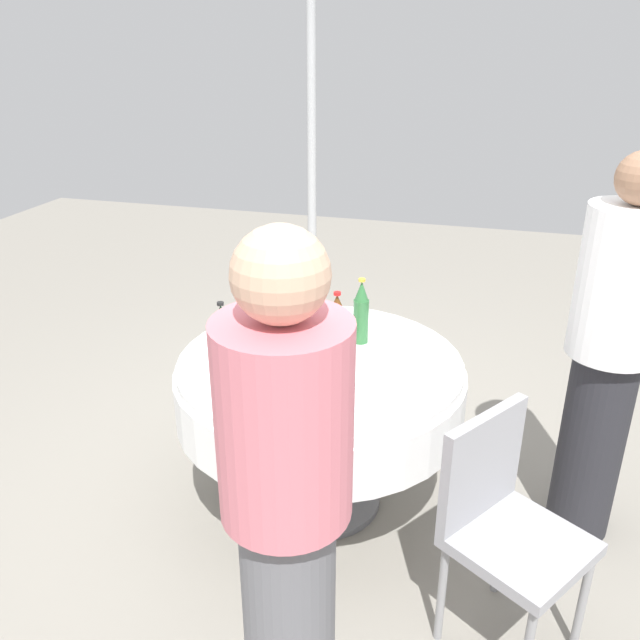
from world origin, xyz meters
TOP-DOWN VIEW (x-y plane):
  - ground_plane at (0.00, 0.00)m, footprint 10.00×10.00m
  - dining_table at (0.00, 0.00)m, footprint 1.24×1.24m
  - bottle_green_rear at (-0.22, 0.13)m, footprint 0.07×0.07m
  - bottle_dark_green_mid at (0.20, -0.35)m, footprint 0.06×0.06m
  - bottle_brown_inner at (-0.01, 0.07)m, footprint 0.07×0.07m
  - wine_glass_north at (0.31, -0.28)m, footprint 0.07×0.07m
  - wine_glass_west at (0.08, -0.02)m, footprint 0.07×0.07m
  - plate_east at (0.02, -0.24)m, footprint 0.23×0.23m
  - plate_right at (0.11, 0.23)m, footprint 0.21×0.21m
  - fork_mid at (0.43, -0.09)m, footprint 0.18×0.05m
  - spoon_inner at (-0.28, -0.33)m, footprint 0.09×0.17m
  - person_rear at (-0.14, 1.14)m, footprint 0.34×0.34m
  - person_mid at (1.10, 0.22)m, footprint 0.34×0.34m
  - chair_far at (0.53, 0.79)m, footprint 0.56×0.56m
  - tent_pole_main at (-2.42, -0.74)m, footprint 0.07×0.07m

SIDE VIEW (x-z plane):
  - ground_plane at x=0.00m, z-range 0.00..0.00m
  - chair_far at x=0.53m, z-range 0.08..0.95m
  - dining_table at x=0.00m, z-range 0.22..0.96m
  - fork_mid at x=0.43m, z-range 0.74..0.74m
  - spoon_inner at x=-0.28m, z-range 0.74..0.74m
  - plate_right at x=0.11m, z-range 0.74..0.76m
  - plate_east at x=0.02m, z-range 0.73..0.77m
  - wine_glass_west at x=0.08m, z-range 0.77..0.90m
  - wine_glass_north at x=0.31m, z-range 0.78..0.94m
  - person_rear at x=-0.14m, z-range 0.04..1.68m
  - person_mid at x=1.10m, z-range 0.04..1.68m
  - bottle_green_rear at x=-0.22m, z-range 0.73..1.03m
  - bottle_dark_green_mid at x=0.20m, z-range 0.73..1.03m
  - bottle_brown_inner at x=-0.01m, z-range 0.73..1.04m
  - tent_pole_main at x=-2.42m, z-range 0.00..2.49m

